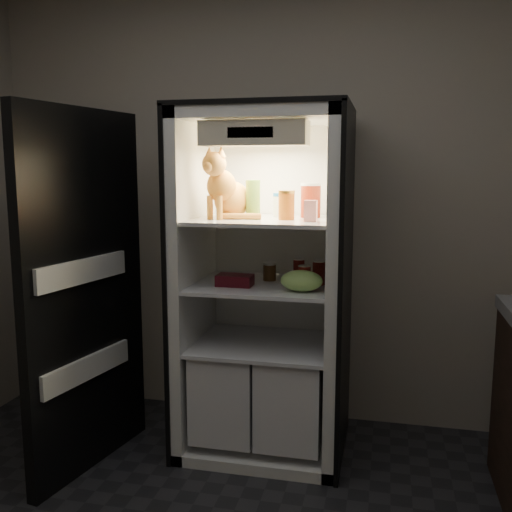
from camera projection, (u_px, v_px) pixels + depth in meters
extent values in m
plane|color=#A39A88|center=(280.00, 202.00, 3.47)|extent=(3.60, 0.00, 3.60)
cube|color=white|center=(276.00, 274.00, 3.41)|extent=(0.85, 0.06, 1.85)
cube|color=white|center=(196.00, 282.00, 3.19)|extent=(0.06, 0.70, 1.85)
cube|color=white|center=(337.00, 288.00, 3.01)|extent=(0.06, 0.70, 1.85)
cube|color=white|center=(265.00, 117.00, 2.96)|extent=(0.85, 0.70, 0.06)
cube|color=white|center=(264.00, 439.00, 3.24)|extent=(0.85, 0.70, 0.06)
cube|color=black|center=(189.00, 281.00, 3.20)|extent=(0.02, 0.72, 1.87)
cube|color=black|center=(345.00, 289.00, 3.00)|extent=(0.02, 0.72, 1.87)
cube|color=black|center=(265.00, 108.00, 2.96)|extent=(0.90, 0.72, 0.02)
cube|color=white|center=(263.00, 220.00, 3.02)|extent=(0.73, 0.62, 0.02)
cube|color=white|center=(263.00, 285.00, 3.07)|extent=(0.73, 0.62, 0.02)
cube|color=white|center=(233.00, 385.00, 3.20)|extent=(0.34, 0.58, 0.48)
cube|color=white|center=(294.00, 390.00, 3.12)|extent=(0.34, 0.58, 0.48)
cube|color=white|center=(263.00, 344.00, 3.12)|extent=(0.73, 0.62, 0.02)
cube|color=beige|center=(254.00, 133.00, 2.75)|extent=(0.52, 0.18, 0.12)
cube|color=black|center=(250.00, 132.00, 2.67)|extent=(0.22, 0.01, 0.05)
cube|color=black|center=(86.00, 293.00, 2.90)|extent=(0.22, 0.87, 1.85)
cube|color=white|center=(85.00, 367.00, 2.90)|extent=(0.18, 0.64, 0.12)
cube|color=white|center=(80.00, 271.00, 2.83)|extent=(0.18, 0.64, 0.12)
ellipsoid|color=orange|center=(232.00, 200.00, 3.07)|extent=(0.26, 0.29, 0.20)
ellipsoid|color=orange|center=(221.00, 186.00, 2.98)|extent=(0.19, 0.18, 0.17)
sphere|color=orange|center=(214.00, 164.00, 2.91)|extent=(0.16, 0.16, 0.13)
sphere|color=orange|center=(208.00, 167.00, 2.87)|extent=(0.07, 0.07, 0.05)
cone|color=orange|center=(209.00, 152.00, 2.93)|extent=(0.06, 0.06, 0.06)
cone|color=orange|center=(221.00, 152.00, 2.89)|extent=(0.06, 0.06, 0.06)
cylinder|color=orange|center=(210.00, 207.00, 2.96)|extent=(0.03, 0.03, 0.12)
cylinder|color=orange|center=(219.00, 208.00, 2.93)|extent=(0.03, 0.03, 0.12)
cylinder|color=orange|center=(239.00, 216.00, 2.96)|extent=(0.23, 0.05, 0.03)
cylinder|color=#227E25|center=(253.00, 201.00, 3.02)|extent=(0.08, 0.08, 0.19)
cylinder|color=#227E25|center=(253.00, 182.00, 3.01)|extent=(0.08, 0.08, 0.02)
cylinder|color=white|center=(282.00, 207.00, 3.11)|extent=(0.09, 0.09, 0.11)
cylinder|color=blue|center=(282.00, 195.00, 3.10)|extent=(0.09, 0.09, 0.02)
cylinder|color=maroon|center=(286.00, 207.00, 2.94)|extent=(0.08, 0.08, 0.14)
cylinder|color=#C18933|center=(287.00, 192.00, 2.93)|extent=(0.09, 0.09, 0.01)
cylinder|color=#9D2E14|center=(311.00, 202.00, 3.07)|extent=(0.11, 0.11, 0.17)
cylinder|color=white|center=(311.00, 184.00, 3.06)|extent=(0.11, 0.11, 0.01)
cube|color=silver|center=(311.00, 211.00, 2.84)|extent=(0.06, 0.06, 0.11)
cylinder|color=black|center=(299.00, 270.00, 3.16)|extent=(0.06, 0.06, 0.11)
cylinder|color=#B2B2B2|center=(299.00, 259.00, 3.15)|extent=(0.06, 0.06, 0.00)
cylinder|color=black|center=(319.00, 273.00, 3.03)|extent=(0.07, 0.07, 0.12)
cylinder|color=#B2B2B2|center=(319.00, 261.00, 3.02)|extent=(0.07, 0.07, 0.00)
cylinder|color=black|center=(304.00, 278.00, 2.92)|extent=(0.06, 0.06, 0.12)
cylinder|color=#B2B2B2|center=(304.00, 266.00, 2.91)|extent=(0.07, 0.07, 0.00)
cylinder|color=#503116|center=(270.00, 272.00, 3.15)|extent=(0.07, 0.07, 0.09)
cylinder|color=#B2B2B2|center=(270.00, 264.00, 3.14)|extent=(0.07, 0.07, 0.01)
ellipsoid|color=#8DBC57|center=(301.00, 281.00, 2.87)|extent=(0.21, 0.16, 0.11)
cube|color=#520D17|center=(229.00, 280.00, 3.01)|extent=(0.12, 0.12, 0.06)
cube|color=#520D17|center=(241.00, 281.00, 3.00)|extent=(0.12, 0.12, 0.06)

